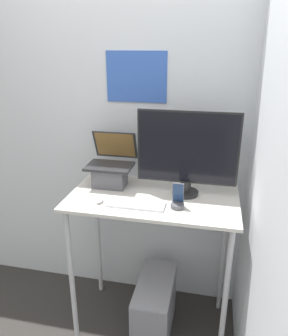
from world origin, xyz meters
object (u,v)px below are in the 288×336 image
(monitor, at_px, (187,154))
(keyboard, at_px, (136,204))
(computer_tower, at_px, (155,307))
(cell_phone, at_px, (178,201))
(mouse, at_px, (99,200))
(laptop, at_px, (111,171))

(monitor, bearing_deg, keyboard, -140.72)
(monitor, distance_m, computer_tower, 1.09)
(monitor, height_order, keyboard, monitor)
(keyboard, relative_size, cell_phone, 2.19)
(monitor, height_order, mouse, monitor)
(monitor, height_order, computer_tower, monitor)
(mouse, bearing_deg, keyboard, 2.92)
(laptop, relative_size, mouse, 5.05)
(computer_tower, bearing_deg, monitor, 39.77)
(monitor, distance_m, cell_phone, 0.30)
(mouse, distance_m, computer_tower, 0.89)
(monitor, relative_size, cell_phone, 3.96)
(laptop, relative_size, monitor, 0.56)
(monitor, bearing_deg, mouse, -155.01)
(laptop, xyz_separation_m, keyboard, (0.23, -0.25, -0.09))
(monitor, distance_m, keyboard, 0.43)
(monitor, relative_size, mouse, 9.01)
(cell_phone, height_order, computer_tower, cell_phone)
(cell_phone, bearing_deg, monitor, 82.34)
(monitor, height_order, cell_phone, monitor)
(monitor, bearing_deg, cell_phone, -97.66)
(keyboard, bearing_deg, laptop, 132.68)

